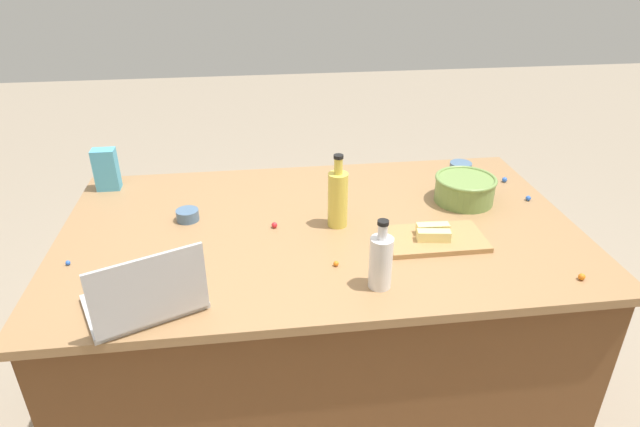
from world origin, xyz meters
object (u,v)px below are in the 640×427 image
at_px(bottle_oil, 338,197).
at_px(butter_stick_left, 433,229).
at_px(laptop, 146,298).
at_px(ramekin_medium, 460,168).
at_px(candy_bag, 106,169).
at_px(mixing_bowl_large, 465,189).
at_px(butter_stick_right, 434,236).
at_px(bottle_vinegar, 381,261).
at_px(ramekin_small, 188,215).
at_px(cutting_board, 435,239).

distance_m(bottle_oil, butter_stick_left, 0.34).
distance_m(laptop, ramekin_medium, 1.45).
xyz_separation_m(laptop, ramekin_medium, (-1.20, -0.81, -0.02)).
bearing_deg(laptop, candy_bag, -71.82).
distance_m(mixing_bowl_large, butter_stick_left, 0.33).
bearing_deg(mixing_bowl_large, butter_stick_right, 53.96).
bearing_deg(bottle_oil, butter_stick_right, 148.44).
xyz_separation_m(bottle_vinegar, bottle_oil, (0.07, -0.39, 0.02)).
bearing_deg(mixing_bowl_large, bottle_oil, 13.10).
height_order(bottle_oil, candy_bag, bottle_oil).
bearing_deg(laptop, butter_stick_right, -164.87).
xyz_separation_m(mixing_bowl_large, ramekin_small, (1.05, 0.02, -0.03)).
bearing_deg(laptop, bottle_vinegar, -176.88).
height_order(bottle_vinegar, cutting_board, bottle_vinegar).
height_order(bottle_oil, cutting_board, bottle_oil).
bearing_deg(laptop, cutting_board, -163.76).
distance_m(laptop, bottle_oil, 0.73).
bearing_deg(ramekin_small, laptop, 83.02).
relative_size(laptop, butter_stick_left, 3.38).
bearing_deg(candy_bag, cutting_board, 154.11).
height_order(bottle_vinegar, candy_bag, bottle_vinegar).
relative_size(butter_stick_left, ramekin_medium, 1.18).
distance_m(butter_stick_right, ramekin_medium, 0.64).
bearing_deg(butter_stick_right, bottle_oil, -31.56).
height_order(laptop, mixing_bowl_large, laptop).
relative_size(mixing_bowl_large, ramekin_medium, 2.51).
bearing_deg(mixing_bowl_large, bottle_vinegar, 48.41).
xyz_separation_m(bottle_oil, ramekin_small, (0.53, -0.10, -0.09)).
distance_m(bottle_oil, ramekin_small, 0.55).
xyz_separation_m(bottle_vinegar, cutting_board, (-0.24, -0.23, -0.08)).
distance_m(bottle_vinegar, cutting_board, 0.34).
bearing_deg(bottle_vinegar, butter_stick_right, -138.31).
bearing_deg(mixing_bowl_large, ramekin_medium, -107.78).
bearing_deg(bottle_vinegar, butter_stick_left, -133.96).
relative_size(butter_stick_left, ramekin_small, 1.35).
xyz_separation_m(bottle_oil, butter_stick_right, (-0.30, 0.18, -0.07)).
bearing_deg(cutting_board, mixing_bowl_large, -126.48).
height_order(laptop, ramekin_medium, laptop).
relative_size(cutting_board, ramekin_small, 4.13).
bearing_deg(bottle_vinegar, mixing_bowl_large, -131.59).
bearing_deg(bottle_vinegar, candy_bag, -40.50).
height_order(butter_stick_right, ramekin_medium, butter_stick_right).
relative_size(laptop, butter_stick_right, 3.38).
xyz_separation_m(ramekin_small, ramekin_medium, (-1.13, -0.28, 0.00)).
distance_m(bottle_vinegar, candy_bag, 1.23).
bearing_deg(ramekin_medium, cutting_board, 61.84).
height_order(butter_stick_right, ramekin_small, butter_stick_right).
bearing_deg(bottle_oil, cutting_board, 152.73).
xyz_separation_m(laptop, candy_bag, (0.28, -0.84, 0.04)).
xyz_separation_m(cutting_board, ramekin_small, (0.84, -0.26, 0.01)).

